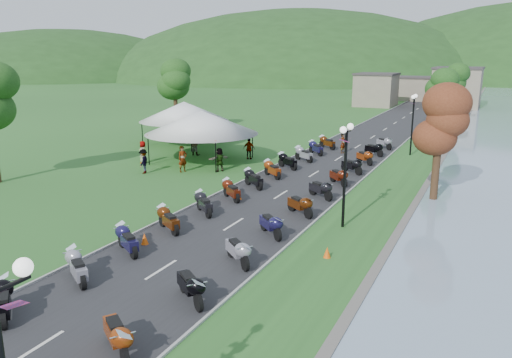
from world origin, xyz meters
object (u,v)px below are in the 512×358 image
at_px(pedestrian_a, 183,172).
at_px(pedestrian_b, 195,155).
at_px(pedestrian_c, 144,173).
at_px(vendor_tent_main, 202,136).

height_order(pedestrian_a, pedestrian_b, pedestrian_b).
bearing_deg(pedestrian_c, pedestrian_b, 163.15).
bearing_deg(pedestrian_a, vendor_tent_main, 34.41).
relative_size(vendor_tent_main, pedestrian_b, 3.06).
relative_size(pedestrian_b, pedestrian_c, 1.12).
distance_m(pedestrian_a, pedestrian_c, 2.75).
bearing_deg(pedestrian_a, pedestrian_b, 48.21).
relative_size(vendor_tent_main, pedestrian_a, 3.12).
bearing_deg(pedestrian_b, vendor_tent_main, 136.78).
height_order(vendor_tent_main, pedestrian_b, vendor_tent_main).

